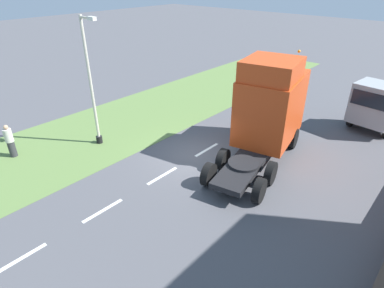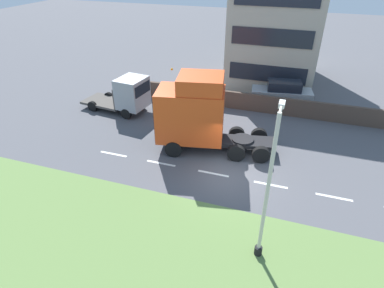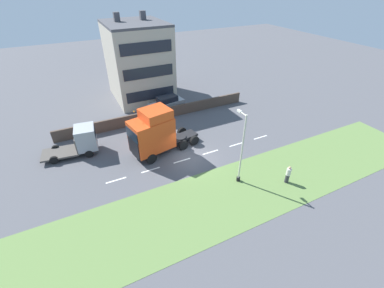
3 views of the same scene
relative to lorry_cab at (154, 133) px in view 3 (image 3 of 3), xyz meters
The scene contains 10 objects.
ground_plane 4.32m from the lorry_cab, 130.11° to the right, with size 120.00×120.00×0.00m, color #515156.
grass_verge 9.07m from the lorry_cab, 161.75° to the right, with size 7.00×44.00×0.01m.
lane_markings 4.79m from the lorry_cab, 123.85° to the right, with size 0.16×17.80×0.00m.
boundary_wall 7.43m from the lorry_cab, 22.25° to the right, with size 0.25×24.00×1.38m.
building_block 15.11m from the lorry_cab, 11.83° to the right, with size 8.91×7.51×11.21m.
lorry_cab is the anchor object (origin of this frame).
flatbed_truck 7.30m from the lorry_cab, 62.43° to the left, with size 2.80×5.54×2.82m.
parked_car 9.67m from the lorry_cab, 28.41° to the right, with size 2.42×4.87×2.06m.
lamp_post 8.70m from the lorry_cab, 144.29° to the right, with size 1.28×0.32×6.49m.
pedestrian 12.75m from the lorry_cab, 136.37° to the right, with size 0.39×0.39×1.72m.
Camera 3 is at (-18.25, 8.85, 15.26)m, focal length 24.00 mm.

